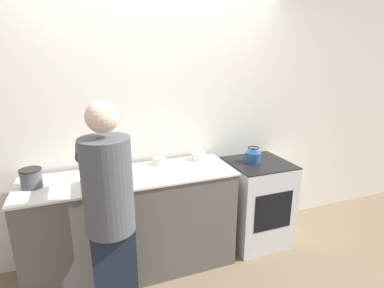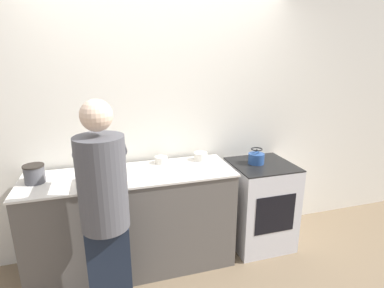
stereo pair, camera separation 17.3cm
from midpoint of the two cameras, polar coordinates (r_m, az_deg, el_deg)
name	(u,v)px [view 1 (the left image)]	position (r m, az deg, el deg)	size (l,w,h in m)	color
ground_plane	(181,278)	(2.95, -4.02, -24.12)	(12.00, 12.00, 0.00)	#7A664C
wall_back	(158,122)	(2.95, -8.20, 4.18)	(8.00, 0.05, 2.60)	silver
counter	(134,223)	(2.85, -12.83, -14.55)	(1.81, 0.60, 0.93)	#5B5651
oven	(256,202)	(3.26, 10.67, -10.79)	(0.59, 0.59, 0.89)	silver
person	(110,212)	(2.16, -17.63, -12.27)	(0.37, 0.61, 1.66)	#192131
cutting_board	(103,182)	(2.56, -18.44, -6.87)	(0.34, 0.23, 0.02)	#A87A4C
knife	(108,181)	(2.52, -17.61, -6.84)	(0.22, 0.13, 0.01)	silver
kettle	(253,156)	(3.06, 9.97, -2.25)	(0.16, 0.16, 0.16)	#284C8C
bowl_prep	(198,156)	(2.95, -0.45, -2.31)	(0.13, 0.13, 0.07)	silver
bowl_mixing	(159,161)	(2.87, -7.94, -3.16)	(0.12, 0.12, 0.06)	silver
canister_jar	(31,178)	(2.68, -29.94, -5.67)	(0.16, 0.16, 0.15)	#4C4C51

